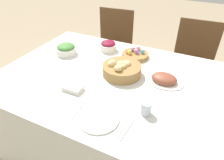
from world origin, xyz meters
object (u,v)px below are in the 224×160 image
object	(u,v)px
bread_basket	(122,69)
butter_dish	(73,88)
chair_far_left	(113,47)
dinner_plate	(99,118)
fork	(78,111)
drinking_cup	(146,108)
egg_basket	(135,54)
beet_salad_bowl	(108,46)
green_salad_bowl	(66,49)
chair_far_right	(191,63)
ham_platter	(164,79)
knife	(122,127)
spoon	(127,129)

from	to	relation	value
bread_basket	butter_dish	xyz separation A→B (m)	(-0.22, -0.32, -0.03)
chair_far_left	dinner_plate	world-z (taller)	chair_far_left
fork	drinking_cup	distance (m)	0.40
egg_basket	beet_salad_bowl	distance (m)	0.26
butter_dish	green_salad_bowl	bearing A→B (deg)	130.81
green_salad_bowl	chair_far_left	bearing A→B (deg)	83.73
bread_basket	beet_salad_bowl	world-z (taller)	bread_basket
chair_far_right	beet_salad_bowl	world-z (taller)	chair_far_right
chair_far_left	fork	distance (m)	1.42
fork	butter_dish	distance (m)	0.21
dinner_plate	drinking_cup	distance (m)	0.27
ham_platter	drinking_cup	world-z (taller)	drinking_cup
bread_basket	knife	bearing A→B (deg)	-65.97
bread_basket	green_salad_bowl	xyz separation A→B (m)	(-0.57, 0.10, -0.00)
ham_platter	fork	distance (m)	0.64
bread_basket	knife	xyz separation A→B (m)	(0.21, -0.47, -0.04)
chair_far_left	fork	size ratio (longest dim) A/B	5.59
chair_far_left	beet_salad_bowl	world-z (taller)	chair_far_left
beet_salad_bowl	green_salad_bowl	size ratio (longest dim) A/B	0.86
knife	spoon	size ratio (longest dim) A/B	1.00
spoon	drinking_cup	size ratio (longest dim) A/B	2.02
egg_basket	dinner_plate	xyz separation A→B (m)	(0.08, -0.78, -0.02)
ham_platter	fork	bearing A→B (deg)	-126.71
chair_far_right	ham_platter	distance (m)	0.87
beet_salad_bowl	drinking_cup	xyz separation A→B (m)	(0.56, -0.63, -0.00)
egg_basket	green_salad_bowl	xyz separation A→B (m)	(-0.56, -0.21, 0.02)
beet_salad_bowl	knife	world-z (taller)	beet_salad_bowl
chair_far_left	green_salad_bowl	size ratio (longest dim) A/B	5.28
fork	butter_dish	bearing A→B (deg)	128.55
dinner_plate	butter_dish	distance (m)	0.33
beet_salad_bowl	drinking_cup	distance (m)	0.85
fork	dinner_plate	bearing A→B (deg)	-3.32
dinner_plate	fork	size ratio (longest dim) A/B	1.42
ham_platter	knife	size ratio (longest dim) A/B	1.65
chair_far_right	drinking_cup	world-z (taller)	chair_far_right
chair_far_right	green_salad_bowl	xyz separation A→B (m)	(-1.01, -0.77, 0.29)
chair_far_right	egg_basket	xyz separation A→B (m)	(-0.45, -0.55, 0.27)
chair_far_right	egg_basket	bearing A→B (deg)	-130.21
dinner_plate	butter_dish	size ratio (longest dim) A/B	1.80
ham_platter	egg_basket	bearing A→B (deg)	139.72
chair_far_left	chair_far_right	size ratio (longest dim) A/B	1.00
green_salad_bowl	ham_platter	bearing A→B (deg)	-3.59
spoon	butter_dish	xyz separation A→B (m)	(-0.46, 0.16, 0.01)
chair_far_left	egg_basket	xyz separation A→B (m)	(0.48, -0.55, 0.27)
dinner_plate	spoon	world-z (taller)	dinner_plate
chair_far_right	fork	xyz separation A→B (m)	(-0.52, -1.34, 0.25)
dinner_plate	chair_far_left	bearing A→B (deg)	112.57
ham_platter	spoon	world-z (taller)	ham_platter
butter_dish	knife	bearing A→B (deg)	-20.32
butter_dish	spoon	bearing A→B (deg)	-19.09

